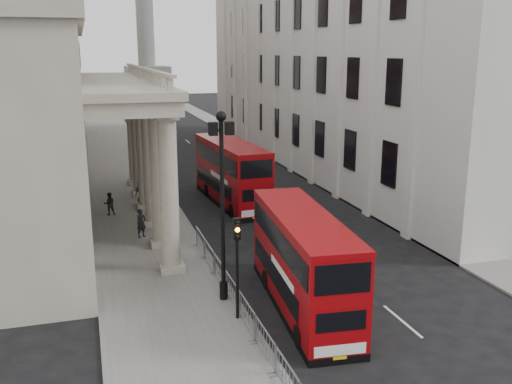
% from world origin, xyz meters
% --- Properties ---
extents(ground, '(260.00, 260.00, 0.00)m').
position_xyz_m(ground, '(0.00, 0.00, 0.00)').
color(ground, black).
rests_on(ground, ground).
extents(sidewalk_west, '(6.00, 140.00, 0.12)m').
position_xyz_m(sidewalk_west, '(-3.00, 30.00, 0.06)').
color(sidewalk_west, slate).
rests_on(sidewalk_west, ground).
extents(sidewalk_east, '(3.00, 140.00, 0.12)m').
position_xyz_m(sidewalk_east, '(13.50, 30.00, 0.06)').
color(sidewalk_east, slate).
rests_on(sidewalk_east, ground).
extents(kerb, '(0.20, 140.00, 0.14)m').
position_xyz_m(kerb, '(-0.05, 30.00, 0.07)').
color(kerb, slate).
rests_on(kerb, ground).
extents(portico_building, '(9.00, 28.00, 12.00)m').
position_xyz_m(portico_building, '(-10.50, 18.00, 6.00)').
color(portico_building, gray).
rests_on(portico_building, ground).
extents(brick_building, '(9.00, 32.00, 22.00)m').
position_xyz_m(brick_building, '(-10.50, 48.00, 11.00)').
color(brick_building, maroon).
rests_on(brick_building, ground).
extents(west_building_far, '(9.00, 30.00, 20.00)m').
position_xyz_m(west_building_far, '(-10.50, 80.00, 10.00)').
color(west_building_far, gray).
rests_on(west_building_far, ground).
extents(east_building, '(8.00, 55.00, 25.00)m').
position_xyz_m(east_building, '(16.00, 32.00, 12.50)').
color(east_building, beige).
rests_on(east_building, ground).
extents(monument_column, '(8.00, 8.00, 54.20)m').
position_xyz_m(monument_column, '(6.00, 92.00, 15.98)').
color(monument_column, '#60605E').
rests_on(monument_column, ground).
extents(lamp_post_south, '(1.05, 0.44, 8.32)m').
position_xyz_m(lamp_post_south, '(-0.60, 4.00, 4.91)').
color(lamp_post_south, black).
rests_on(lamp_post_south, sidewalk_west).
extents(lamp_post_mid, '(1.05, 0.44, 8.32)m').
position_xyz_m(lamp_post_mid, '(-0.60, 20.00, 4.91)').
color(lamp_post_mid, black).
rests_on(lamp_post_mid, sidewalk_west).
extents(lamp_post_north, '(1.05, 0.44, 8.32)m').
position_xyz_m(lamp_post_north, '(-0.60, 36.00, 4.91)').
color(lamp_post_north, black).
rests_on(lamp_post_north, sidewalk_west).
extents(traffic_light, '(0.28, 0.33, 4.30)m').
position_xyz_m(traffic_light, '(-0.50, 1.98, 3.11)').
color(traffic_light, black).
rests_on(traffic_light, sidewalk_west).
extents(crowd_barriers, '(0.50, 18.75, 1.10)m').
position_xyz_m(crowd_barriers, '(-0.35, 2.23, 0.67)').
color(crowd_barriers, gray).
rests_on(crowd_barriers, sidewalk_west).
extents(bus_near, '(3.20, 9.84, 4.17)m').
position_xyz_m(bus_near, '(2.51, 2.41, 2.18)').
color(bus_near, '#8F060A').
rests_on(bus_near, ground).
extents(bus_far, '(3.21, 10.53, 4.48)m').
position_xyz_m(bus_far, '(3.92, 20.24, 2.34)').
color(bus_far, '#8E060A').
rests_on(bus_far, ground).
extents(pedestrian_a, '(0.75, 0.66, 1.71)m').
position_xyz_m(pedestrian_a, '(-3.20, 13.80, 0.98)').
color(pedestrian_a, black).
rests_on(pedestrian_a, sidewalk_west).
extents(pedestrian_b, '(0.78, 0.62, 1.54)m').
position_xyz_m(pedestrian_b, '(-4.78, 19.21, 0.89)').
color(pedestrian_b, black).
rests_on(pedestrian_b, sidewalk_west).
extents(pedestrian_c, '(1.04, 0.95, 1.78)m').
position_xyz_m(pedestrian_c, '(-2.45, 21.36, 1.01)').
color(pedestrian_c, black).
rests_on(pedestrian_c, sidewalk_west).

